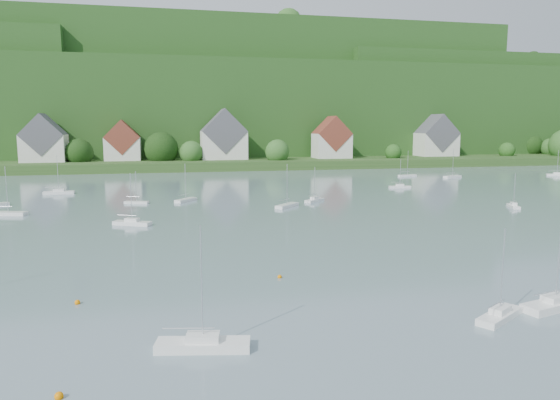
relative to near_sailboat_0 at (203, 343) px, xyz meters
The scene contains 14 objects.
far_shore_strip 166.77m from the near_sailboat_0, 85.23° to the left, with size 600.00×60.00×3.00m, color #294C1C.
forested_ridge 236.26m from the near_sailboat_0, 86.52° to the left, with size 620.00×181.22×69.89m.
village_building_0 158.87m from the near_sailboat_0, 105.03° to the left, with size 14.00×10.40×16.00m.
village_building_1 156.24m from the near_sailboat_0, 95.94° to the left, with size 12.00×9.36×14.00m.
village_building_2 155.65m from the near_sailboat_0, 83.03° to the left, with size 16.00×11.44×18.00m.
village_building_3 163.42m from the near_sailboat_0, 68.85° to the left, with size 13.00×10.40×15.50m.
village_building_4 187.79m from the near_sailboat_0, 56.38° to the left, with size 15.00×10.40×16.50m.
near_sailboat_0 is the anchor object (origin of this frame).
near_sailboat_3 23.04m from the near_sailboat_0, ahead, with size 5.33×4.07×7.20m.
near_sailboat_4 29.04m from the near_sailboat_0, ahead, with size 6.77×3.44×8.80m.
mooring_buoy_0 9.50m from the near_sailboat_0, 150.59° to the right, with size 0.50×0.50×0.50m, color #FE8500.
mooring_buoy_3 17.46m from the near_sailboat_0, 60.29° to the left, with size 0.43×0.43×0.43m, color #FE8500.
mooring_buoy_5 15.05m from the near_sailboat_0, 130.32° to the left, with size 0.47×0.47×0.47m, color #FE8500.
far_sailboat_cluster 82.89m from the near_sailboat_0, 80.81° to the left, with size 197.59×64.49×8.71m.
Camera 1 is at (-16.02, 0.19, 14.98)m, focal length 33.39 mm.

